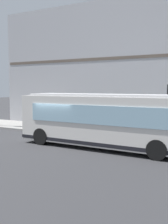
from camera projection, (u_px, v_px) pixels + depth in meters
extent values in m
plane|color=#2D2D30|center=(62.00, 144.00, 16.71)|extent=(120.00, 120.00, 0.00)
cube|color=gray|center=(95.00, 132.00, 20.69)|extent=(3.93, 40.00, 0.15)
cube|color=#A8A8AD|center=(121.00, 68.00, 24.91)|extent=(6.77, 20.92, 10.45)
cube|color=brown|center=(107.00, 59.00, 22.03)|extent=(0.36, 20.50, 0.24)
cube|color=slate|center=(106.00, 110.00, 22.32)|extent=(0.12, 14.64, 2.40)
cube|color=silver|center=(103.00, 120.00, 15.48)|extent=(2.83, 10.08, 2.70)
cube|color=silver|center=(103.00, 95.00, 15.35)|extent=(2.43, 9.07, 0.12)
cube|color=#8CB2C6|center=(36.00, 109.00, 17.95)|extent=(2.20, 0.15, 1.20)
cube|color=#8CB2C6|center=(113.00, 111.00, 16.53)|extent=(0.34, 8.20, 1.00)
cube|color=#8CB2C6|center=(93.00, 115.00, 14.35)|extent=(0.34, 8.20, 1.00)
cube|color=black|center=(103.00, 140.00, 15.58)|extent=(2.88, 10.12, 0.20)
cylinder|color=black|center=(63.00, 131.00, 18.38)|extent=(0.33, 1.01, 1.00)
cylinder|color=black|center=(41.00, 136.00, 16.40)|extent=(0.33, 1.01, 1.00)
cylinder|color=black|center=(157.00, 150.00, 12.88)|extent=(0.33, 1.01, 1.00)
cylinder|color=black|center=(168.00, 113.00, 16.43)|extent=(0.14, 0.14, 3.47)
cylinder|color=red|center=(124.00, 131.00, 18.78)|extent=(0.24, 0.24, 0.55)
sphere|color=red|center=(124.00, 126.00, 18.75)|extent=(0.22, 0.22, 0.22)
cylinder|color=red|center=(127.00, 131.00, 18.69)|extent=(0.10, 0.12, 0.10)
cylinder|color=red|center=(125.00, 130.00, 18.92)|extent=(0.12, 0.10, 0.10)
cylinder|color=silver|center=(55.00, 121.00, 23.87)|extent=(0.14, 0.14, 0.77)
cylinder|color=silver|center=(54.00, 121.00, 23.69)|extent=(0.14, 0.14, 0.77)
cylinder|color=#B23338|center=(54.00, 113.00, 23.72)|extent=(0.32, 0.32, 0.61)
sphere|color=tan|center=(54.00, 108.00, 23.68)|extent=(0.21, 0.21, 0.21)
cylinder|color=black|center=(91.00, 126.00, 20.15)|extent=(0.14, 0.14, 0.87)
cylinder|color=black|center=(92.00, 126.00, 20.00)|extent=(0.14, 0.14, 0.87)
cylinder|color=#3359A5|center=(91.00, 116.00, 20.00)|extent=(0.32, 0.32, 0.69)
sphere|color=#9E704C|center=(91.00, 110.00, 19.96)|extent=(0.24, 0.24, 0.24)
cylinder|color=#3359A5|center=(77.00, 123.00, 21.63)|extent=(0.14, 0.14, 0.86)
cylinder|color=#3359A5|center=(76.00, 123.00, 21.80)|extent=(0.14, 0.14, 0.86)
cylinder|color=#B23338|center=(76.00, 114.00, 21.65)|extent=(0.32, 0.32, 0.68)
sphere|color=#9E704C|center=(76.00, 108.00, 21.60)|extent=(0.23, 0.23, 0.23)
cube|color=#197233|center=(100.00, 124.00, 21.41)|extent=(0.44, 0.40, 0.90)
cube|color=#8CB2C6|center=(102.00, 121.00, 21.30)|extent=(0.35, 0.03, 0.30)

